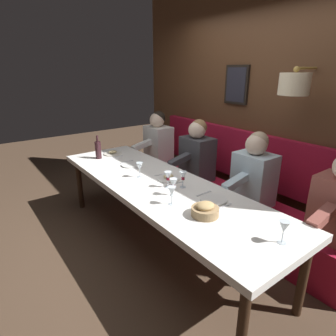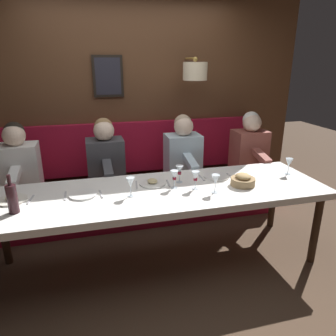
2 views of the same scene
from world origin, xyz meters
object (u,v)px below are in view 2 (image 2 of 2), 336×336
(diner_near, at_px, (183,151))
(diner_far, at_px, (19,163))
(wine_glass_3, at_px, (195,177))
(wine_glass_4, at_px, (131,183))
(wine_glass_2, at_px, (289,163))
(wine_glass_1, at_px, (179,171))
(diner_middle, at_px, (106,157))
(wine_bottle, at_px, (12,198))
(dining_table, at_px, (160,196))
(diner_nearest, at_px, (250,146))
(wine_glass_5, at_px, (174,176))
(wine_glass_0, at_px, (215,180))
(bread_bowl, at_px, (243,180))

(diner_near, bearing_deg, diner_far, 90.00)
(wine_glass_3, bearing_deg, wine_glass_4, 91.13)
(diner_far, relative_size, wine_glass_2, 4.82)
(wine_glass_1, relative_size, wine_glass_4, 1.00)
(diner_far, xyz_separation_m, wine_glass_3, (-0.94, -1.59, 0.04))
(diner_middle, relative_size, wine_bottle, 2.64)
(wine_glass_1, bearing_deg, dining_table, 121.39)
(dining_table, height_order, wine_bottle, wine_bottle)
(diner_nearest, xyz_separation_m, diner_near, (0.00, 0.86, 0.00))
(wine_glass_4, relative_size, wine_glass_5, 1.00)
(diner_far, bearing_deg, diner_near, -90.00)
(diner_nearest, xyz_separation_m, wine_glass_0, (-1.06, 0.90, 0.04))
(diner_middle, xyz_separation_m, wine_glass_1, (-0.75, -0.62, 0.04))
(wine_glass_1, bearing_deg, wine_bottle, 101.48)
(wine_glass_4, height_order, wine_glass_5, same)
(diner_middle, bearing_deg, wine_bottle, 144.07)
(diner_near, relative_size, wine_glass_1, 4.82)
(diner_nearest, bearing_deg, wine_glass_1, 123.64)
(diner_middle, relative_size, diner_far, 1.00)
(diner_near, height_order, wine_glass_5, diner_near)
(dining_table, height_order, diner_middle, diner_middle)
(diner_near, relative_size, wine_glass_0, 4.82)
(diner_near, distance_m, diner_middle, 0.89)
(diner_middle, distance_m, wine_glass_4, 0.96)
(wine_bottle, bearing_deg, diner_middle, -35.93)
(wine_glass_1, height_order, wine_bottle, wine_bottle)
(wine_glass_3, distance_m, wine_bottle, 1.46)
(dining_table, height_order, diner_far, diner_far)
(wine_glass_2, xyz_separation_m, bread_bowl, (-0.16, 0.58, -0.07))
(diner_nearest, xyz_separation_m, wine_glass_5, (-0.87, 1.21, 0.04))
(wine_glass_0, height_order, wine_glass_4, same)
(diner_nearest, bearing_deg, wine_glass_4, 120.52)
(wine_glass_3, bearing_deg, wine_glass_5, 69.01)
(diner_near, height_order, diner_far, same)
(wine_glass_0, xyz_separation_m, wine_bottle, (0.03, 1.59, -0.00))
(wine_glass_0, height_order, bread_bowl, wine_glass_0)
(diner_middle, height_order, wine_bottle, diner_middle)
(wine_bottle, bearing_deg, wine_glass_2, -85.01)
(wine_glass_4, bearing_deg, bread_bowl, -91.04)
(dining_table, xyz_separation_m, diner_far, (0.88, 1.29, 0.13))
(diner_middle, xyz_separation_m, wine_glass_5, (-0.87, -0.54, 0.04))
(wine_glass_0, xyz_separation_m, wine_glass_3, (0.12, 0.14, -0.00))
(diner_far, relative_size, wine_bottle, 2.64)
(diner_middle, relative_size, wine_glass_2, 4.82)
(wine_glass_3, bearing_deg, wine_bottle, 93.56)
(wine_glass_3, relative_size, wine_glass_4, 1.00)
(diner_far, bearing_deg, wine_glass_1, -116.46)
(wine_glass_3, bearing_deg, diner_far, 59.61)
(wine_glass_2, bearing_deg, wine_bottle, 94.99)
(diner_nearest, bearing_deg, wine_glass_3, 132.12)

